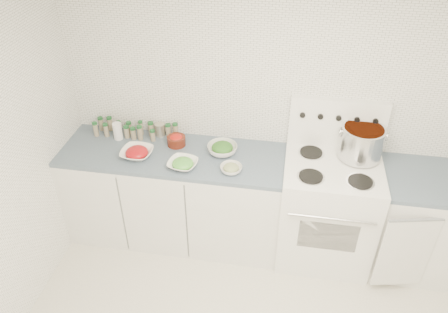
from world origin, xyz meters
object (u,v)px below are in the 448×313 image
at_px(stove, 327,208).
at_px(bowl_snowpea, 183,164).
at_px(bowl_tomato, 137,153).
at_px(stock_pot, 362,141).

relative_size(stove, bowl_snowpea, 5.17).
xyz_separation_m(bowl_tomato, bowl_snowpea, (0.40, -0.08, -0.00)).
relative_size(bowl_tomato, bowl_snowpea, 1.02).
bearing_deg(stove, bowl_snowpea, -171.91).
distance_m(stock_pot, bowl_tomato, 1.78).
bearing_deg(stock_pot, bowl_snowpea, -166.76).
height_order(stock_pot, bowl_snowpea, stock_pot).
bearing_deg(stove, stock_pot, 38.87).
height_order(stock_pot, bowl_tomato, stock_pot).
xyz_separation_m(stove, bowl_tomato, (-1.57, -0.09, 0.44)).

